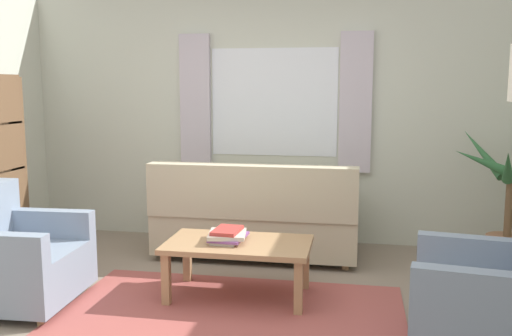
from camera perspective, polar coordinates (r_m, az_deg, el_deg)
The scene contains 10 objects.
ground_plane at distance 3.97m, azimuth -3.18°, elevation -15.67°, with size 6.24×6.24×0.00m, color gray.
wall_back at distance 5.85m, azimuth 1.92°, elevation 5.27°, with size 5.32×0.12×2.60m, color beige.
window_with_curtains at distance 5.77m, azimuth 1.81°, elevation 6.71°, with size 1.98×0.07×1.40m.
area_rug at distance 3.97m, azimuth -3.18°, elevation -15.59°, with size 2.45×1.84×0.01m, color #9E4C47.
couch at distance 5.31m, azimuth 0.01°, elevation -5.23°, with size 1.90×0.82×0.92m.
armchair_left at distance 4.56m, azimuth -23.53°, elevation -8.39°, with size 0.85×0.87×0.88m.
armchair_right at distance 3.69m, azimuth 23.14°, elevation -12.34°, with size 0.94×0.95×0.88m.
coffee_table at distance 4.30m, azimuth -1.82°, elevation -8.28°, with size 1.10×0.64×0.44m.
book_stack_on_table at distance 4.30m, azimuth -2.92°, elevation -6.85°, with size 0.31×0.36×0.10m.
potted_plant at distance 5.48m, azimuth 24.42°, elevation -3.72°, with size 1.03×1.05×1.25m.
Camera 1 is at (0.86, -3.52, 1.62)m, focal length 39.19 mm.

